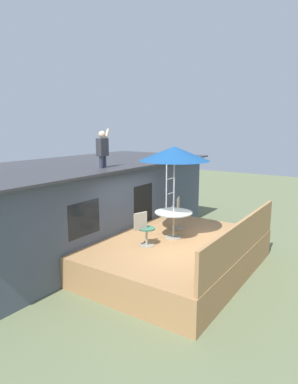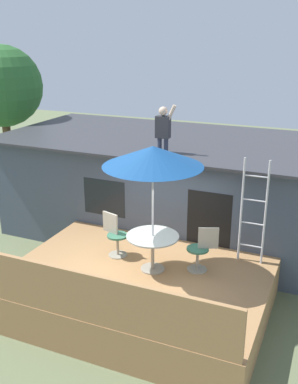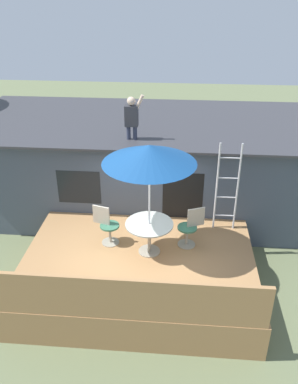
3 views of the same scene
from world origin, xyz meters
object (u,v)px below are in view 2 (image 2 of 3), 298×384
object	(u,v)px
patio_table	(153,243)
backyard_tree	(2,87)
person_figure	(163,126)
step_ladder	(253,212)
patio_chair_left	(115,235)
patio_chair_right	(201,249)
patio_umbrella	(153,156)

from	to	relation	value
patio_table	backyard_tree	distance (m)	8.50
patio_table	backyard_tree	size ratio (longest dim) A/B	0.21
patio_table	person_figure	xyz separation A→B (m)	(-0.59, 2.01, 1.91)
patio_table	step_ladder	world-z (taller)	step_ladder
patio_table	patio_chair_left	world-z (taller)	patio_chair_left
patio_chair_left	step_ladder	bearing A→B (deg)	33.52
patio_table	step_ladder	xyz separation A→B (m)	(1.72, 1.12, 0.51)
patio_chair_left	backyard_tree	distance (m)	7.59
person_figure	patio_chair_right	world-z (taller)	person_figure
patio_table	patio_umbrella	distance (m)	1.76
step_ladder	patio_chair_left	world-z (taller)	step_ladder
person_figure	backyard_tree	distance (m)	6.81
patio_table	step_ladder	distance (m)	2.12
patio_chair_left	patio_chair_right	size ratio (longest dim) A/B	1.00
person_figure	patio_chair_left	bearing A→B (deg)	-103.10
step_ladder	patio_chair_right	bearing A→B (deg)	-137.46
patio_umbrella	backyard_tree	bearing A→B (deg)	148.96
patio_chair_right	backyard_tree	bearing A→B (deg)	-48.42
step_ladder	patio_chair_right	world-z (taller)	step_ladder
patio_umbrella	backyard_tree	size ratio (longest dim) A/B	0.51
patio_table	patio_chair_right	bearing A→B (deg)	22.42
patio_chair_left	patio_umbrella	bearing A→B (deg)	-0.00
step_ladder	patio_chair_left	xyz separation A→B (m)	(-2.71, -0.83, -0.64)
patio_umbrella	step_ladder	bearing A→B (deg)	33.24
patio_table	patio_chair_right	world-z (taller)	patio_chair_right
patio_chair_left	backyard_tree	bearing A→B (deg)	163.28
patio_table	patio_chair_left	bearing A→B (deg)	163.60
step_ladder	patio_chair_left	size ratio (longest dim) A/B	2.39
person_figure	patio_chair_left	distance (m)	2.70
patio_umbrella	patio_chair_left	bearing A→B (deg)	163.60
person_figure	backyard_tree	world-z (taller)	backyard_tree
backyard_tree	patio_chair_right	bearing A→B (deg)	-25.99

